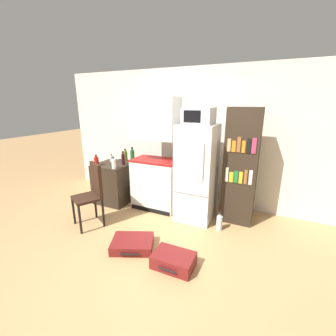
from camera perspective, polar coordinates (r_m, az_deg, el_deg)
ground_plane at (r=3.20m, az=-5.25°, el=-21.28°), size 24.00×24.00×0.00m
wall_back at (r=4.37m, az=10.10°, el=7.37°), size 6.40×0.10×2.57m
side_table at (r=4.68m, az=-13.27°, el=-3.51°), size 0.66×0.70×0.79m
kitchen_hutch at (r=4.11m, az=-3.10°, el=2.22°), size 0.85×0.53×2.04m
refrigerator at (r=3.79m, az=7.33°, el=-1.28°), size 0.60×0.66×1.62m
microwave at (r=3.62m, az=7.87°, el=13.01°), size 0.45×0.43×0.26m
bookshelf at (r=3.78m, az=17.91°, el=0.06°), size 0.51×0.31×1.89m
bottle_olive_oil at (r=4.70m, az=-10.75°, el=3.10°), size 0.08×0.08×0.25m
bottle_ketchup_red at (r=4.49m, az=-17.72°, el=1.72°), size 0.09×0.09×0.21m
bottle_clear_short at (r=4.72m, az=-14.13°, el=2.38°), size 0.07×0.07×0.15m
bottle_wine_dark at (r=4.41m, az=-11.33°, el=2.25°), size 0.07×0.07×0.26m
bottle_milk_white at (r=4.18m, az=-13.62°, el=1.02°), size 0.08×0.08×0.22m
bottle_green_tall at (r=4.56m, az=-9.04°, el=3.07°), size 0.08×0.08×0.30m
bowl at (r=4.81m, az=-13.06°, el=2.21°), size 0.14×0.14×0.04m
chair at (r=3.82m, az=-18.74°, el=-5.24°), size 0.54×0.54×1.03m
suitcase_large_flat at (r=3.33m, az=-8.99°, el=-18.44°), size 0.68×0.61×0.13m
suitcase_small_flat at (r=2.99m, az=1.41°, el=-22.37°), size 0.51×0.37×0.17m
water_bottle_front at (r=3.74m, az=12.91°, el=-13.33°), size 0.09×0.09×0.30m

